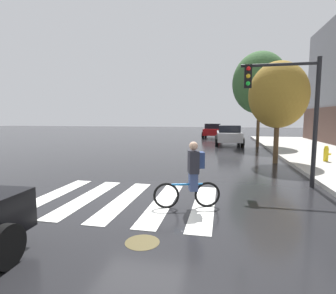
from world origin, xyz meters
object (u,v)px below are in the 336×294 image
at_px(sedan_mid, 229,135).
at_px(sedan_far, 213,130).
at_px(cyclist, 192,175).
at_px(fire_hydrant, 326,154).
at_px(street_tree_near, 278,95).
at_px(traffic_light_near, 289,100).
at_px(street_tree_mid, 260,83).
at_px(manhole_cover, 142,242).

bearing_deg(sedan_mid, sedan_far, 101.56).
bearing_deg(cyclist, fire_hydrant, 52.97).
relative_size(fire_hydrant, street_tree_near, 0.16).
bearing_deg(traffic_light_near, street_tree_mid, 87.16).
xyz_separation_m(sedan_mid, traffic_light_near, (1.59, -13.68, 2.00)).
height_order(manhole_cover, sedan_far, sedan_far).
bearing_deg(fire_hydrant, street_tree_mid, 106.75).
height_order(sedan_mid, sedan_far, sedan_mid).
distance_m(fire_hydrant, street_tree_mid, 9.08).
xyz_separation_m(manhole_cover, cyclist, (0.67, 2.06, 0.84)).
relative_size(sedan_mid, traffic_light_near, 1.16).
distance_m(cyclist, fire_hydrant, 9.54).
distance_m(manhole_cover, fire_hydrant, 11.62).
bearing_deg(fire_hydrant, cyclist, -127.03).
bearing_deg(street_tree_mid, manhole_cover, -103.46).
bearing_deg(manhole_cover, cyclist, 71.95).
relative_size(sedan_mid, fire_hydrant, 6.25).
bearing_deg(street_tree_near, street_tree_mid, 89.34).
relative_size(sedan_far, traffic_light_near, 1.14).
xyz_separation_m(street_tree_near, street_tree_mid, (0.09, 7.75, 1.56)).
relative_size(sedan_mid, sedan_far, 1.02).
relative_size(sedan_far, street_tree_near, 0.95).
bearing_deg(sedan_mid, cyclist, -94.36).
bearing_deg(traffic_light_near, manhole_cover, -125.69).
bearing_deg(sedan_mid, manhole_cover, -95.93).
bearing_deg(manhole_cover, street_tree_mid, 76.54).
bearing_deg(manhole_cover, fire_hydrant, 56.45).
distance_m(street_tree_near, street_tree_mid, 7.91).
distance_m(sedan_mid, sedan_far, 8.10).
bearing_deg(traffic_light_near, fire_hydrant, 58.75).
xyz_separation_m(sedan_far, street_tree_mid, (3.82, -9.25, 4.12)).
relative_size(sedan_far, fire_hydrant, 6.14).
bearing_deg(fire_hydrant, sedan_mid, 116.73).
xyz_separation_m(manhole_cover, street_tree_mid, (4.13, 17.26, 4.95)).
xyz_separation_m(traffic_light_near, fire_hydrant, (2.90, 4.77, -2.33)).
height_order(manhole_cover, street_tree_near, street_tree_near).
height_order(cyclist, traffic_light_near, traffic_light_near).
xyz_separation_m(traffic_light_near, street_tree_mid, (0.61, 12.36, 2.10)).
distance_m(manhole_cover, street_tree_mid, 18.43).
distance_m(fire_hydrant, street_tree_near, 3.72).
relative_size(traffic_light_near, street_tree_near, 0.83).
height_order(street_tree_near, street_tree_mid, street_tree_mid).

